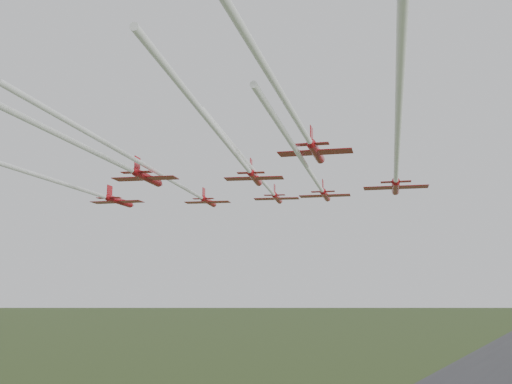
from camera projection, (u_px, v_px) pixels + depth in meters
The scene contains 9 objects.
runway at pixel (482, 374), 252.96m from camera, with size 38.00×900.00×0.04m, color #39393B.
jet_lead at pixel (264, 183), 90.78m from camera, with size 24.64×57.90×2.50m.
jet_row2_left at pixel (176, 183), 81.00m from camera, with size 25.53×61.53×2.35m.
jet_row2_right at pixel (314, 178), 80.69m from camera, with size 21.53×58.10×2.53m.
jet_row3_left at pixel (85, 190), 77.10m from camera, with size 16.90×43.96×2.38m.
jet_row3_mid at pixel (238, 157), 69.96m from camera, with size 23.33×52.05×2.56m.
jet_row3_right at pixel (397, 160), 64.80m from camera, with size 23.28×65.58×2.72m.
jet_row4_left at pixel (114, 162), 62.73m from camera, with size 17.56×42.58×2.45m.
jet_row4_right at pixel (288, 105), 49.35m from camera, with size 22.50×64.73×2.60m.
Camera 1 is at (47.25, -77.23, 38.94)m, focal length 40.00 mm.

